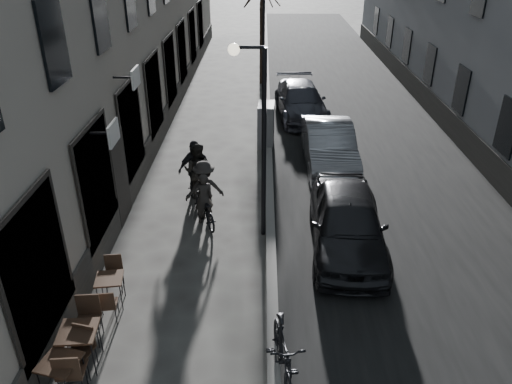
{
  "coord_description": "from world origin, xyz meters",
  "views": [
    {
      "loc": [
        -0.05,
        -5.5,
        7.37
      ],
      "look_at": [
        -0.18,
        5.04,
        1.8
      ],
      "focal_mm": 35.0,
      "sensor_mm": 36.0,
      "label": 1
    }
  ],
  "objects_px": {
    "pedestrian_far": "(195,169)",
    "bicycle": "(204,208)",
    "bistro_set_b": "(80,344)",
    "car_near": "(347,222)",
    "pedestrian_near": "(198,171)",
    "bistro_set_c": "(111,288)",
    "sign_board": "(59,333)",
    "bistro_set_a": "(62,374)",
    "pedestrian_mid": "(205,189)",
    "streetlamp_near": "(257,124)",
    "car_mid": "(329,146)",
    "moped": "(283,356)",
    "streetlamp_far": "(260,33)",
    "car_far": "(301,101)",
    "utility_cabinet": "(266,125)"
  },
  "relations": [
    {
      "from": "streetlamp_far",
      "to": "car_near",
      "type": "bearing_deg",
      "value": -79.64
    },
    {
      "from": "bistro_set_c",
      "to": "sign_board",
      "type": "bearing_deg",
      "value": -124.59
    },
    {
      "from": "streetlamp_far",
      "to": "pedestrian_near",
      "type": "relative_size",
      "value": 2.86
    },
    {
      "from": "bistro_set_b",
      "to": "car_near",
      "type": "distance_m",
      "value": 6.87
    },
    {
      "from": "pedestrian_near",
      "to": "pedestrian_far",
      "type": "relative_size",
      "value": 0.97
    },
    {
      "from": "moped",
      "to": "car_mid",
      "type": "bearing_deg",
      "value": 71.49
    },
    {
      "from": "bistro_set_a",
      "to": "sign_board",
      "type": "xyz_separation_m",
      "value": [
        -0.48,
        1.08,
        -0.09
      ]
    },
    {
      "from": "bistro_set_c",
      "to": "pedestrian_mid",
      "type": "bearing_deg",
      "value": 58.78
    },
    {
      "from": "car_near",
      "to": "bicycle",
      "type": "bearing_deg",
      "value": 165.09
    },
    {
      "from": "bistro_set_c",
      "to": "sign_board",
      "type": "xyz_separation_m",
      "value": [
        -0.67,
        -1.33,
        -0.05
      ]
    },
    {
      "from": "bistro_set_b",
      "to": "car_mid",
      "type": "distance_m",
      "value": 10.73
    },
    {
      "from": "car_mid",
      "to": "bistro_set_a",
      "type": "bearing_deg",
      "value": -121.1
    },
    {
      "from": "pedestrian_far",
      "to": "bicycle",
      "type": "bearing_deg",
      "value": -108.81
    },
    {
      "from": "utility_cabinet",
      "to": "bicycle",
      "type": "relative_size",
      "value": 0.93
    },
    {
      "from": "bistro_set_a",
      "to": "pedestrian_mid",
      "type": "distance_m",
      "value": 6.58
    },
    {
      "from": "utility_cabinet",
      "to": "pedestrian_mid",
      "type": "bearing_deg",
      "value": -104.68
    },
    {
      "from": "bistro_set_b",
      "to": "car_far",
      "type": "relative_size",
      "value": 0.35
    },
    {
      "from": "bistro_set_b",
      "to": "car_near",
      "type": "height_order",
      "value": "car_near"
    },
    {
      "from": "bistro_set_a",
      "to": "pedestrian_near",
      "type": "xyz_separation_m",
      "value": [
        1.53,
        7.43,
        0.42
      ]
    },
    {
      "from": "car_near",
      "to": "car_mid",
      "type": "xyz_separation_m",
      "value": [
        0.13,
        5.08,
        -0.02
      ]
    },
    {
      "from": "bistro_set_b",
      "to": "car_near",
      "type": "xyz_separation_m",
      "value": [
        5.56,
        4.02,
        0.26
      ]
    },
    {
      "from": "bistro_set_a",
      "to": "bicycle",
      "type": "distance_m",
      "value": 6.23
    },
    {
      "from": "car_mid",
      "to": "car_near",
      "type": "bearing_deg",
      "value": -91.88
    },
    {
      "from": "streetlamp_far",
      "to": "car_near",
      "type": "relative_size",
      "value": 1.11
    },
    {
      "from": "car_mid",
      "to": "pedestrian_near",
      "type": "bearing_deg",
      "value": -151.64
    },
    {
      "from": "streetlamp_near",
      "to": "car_mid",
      "type": "relative_size",
      "value": 1.11
    },
    {
      "from": "bistro_set_a",
      "to": "car_far",
      "type": "xyz_separation_m",
      "value": [
        5.17,
        15.0,
        0.23
      ]
    },
    {
      "from": "pedestrian_near",
      "to": "pedestrian_far",
      "type": "height_order",
      "value": "pedestrian_far"
    },
    {
      "from": "streetlamp_near",
      "to": "car_mid",
      "type": "distance_m",
      "value": 5.61
    },
    {
      "from": "pedestrian_near",
      "to": "car_far",
      "type": "xyz_separation_m",
      "value": [
        3.64,
        7.57,
        -0.18
      ]
    },
    {
      "from": "pedestrian_near",
      "to": "bistro_set_b",
      "type": "bearing_deg",
      "value": 88.39
    },
    {
      "from": "bistro_set_a",
      "to": "bistro_set_c",
      "type": "height_order",
      "value": "bistro_set_a"
    },
    {
      "from": "car_near",
      "to": "car_far",
      "type": "relative_size",
      "value": 0.94
    },
    {
      "from": "utility_cabinet",
      "to": "bicycle",
      "type": "xyz_separation_m",
      "value": [
        -1.76,
        -5.75,
        -0.35
      ]
    },
    {
      "from": "sign_board",
      "to": "car_near",
      "type": "relative_size",
      "value": 0.21
    },
    {
      "from": "sign_board",
      "to": "bicycle",
      "type": "height_order",
      "value": "sign_board"
    },
    {
      "from": "bistro_set_c",
      "to": "sign_board",
      "type": "height_order",
      "value": "sign_board"
    },
    {
      "from": "car_near",
      "to": "moped",
      "type": "xyz_separation_m",
      "value": [
        -1.79,
        -4.38,
        -0.15
      ]
    },
    {
      "from": "pedestrian_near",
      "to": "bistro_set_c",
      "type": "bearing_deg",
      "value": 85.32
    },
    {
      "from": "streetlamp_near",
      "to": "utility_cabinet",
      "type": "height_order",
      "value": "streetlamp_near"
    },
    {
      "from": "utility_cabinet",
      "to": "car_mid",
      "type": "xyz_separation_m",
      "value": [
        2.17,
        -1.92,
        -0.05
      ]
    },
    {
      "from": "streetlamp_near",
      "to": "pedestrian_near",
      "type": "relative_size",
      "value": 2.86
    },
    {
      "from": "utility_cabinet",
      "to": "pedestrian_near",
      "type": "relative_size",
      "value": 0.91
    },
    {
      "from": "pedestrian_mid",
      "to": "pedestrian_far",
      "type": "relative_size",
      "value": 0.93
    },
    {
      "from": "bistro_set_a",
      "to": "bicycle",
      "type": "bearing_deg",
      "value": 86.99
    },
    {
      "from": "sign_board",
      "to": "pedestrian_far",
      "type": "relative_size",
      "value": 0.51
    },
    {
      "from": "car_near",
      "to": "streetlamp_far",
      "type": "bearing_deg",
      "value": 103.71
    },
    {
      "from": "car_mid",
      "to": "moped",
      "type": "bearing_deg",
      "value": -101.88
    },
    {
      "from": "bistro_set_b",
      "to": "pedestrian_far",
      "type": "relative_size",
      "value": 0.94
    },
    {
      "from": "bicycle",
      "to": "pedestrian_far",
      "type": "distance_m",
      "value": 1.68
    }
  ]
}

